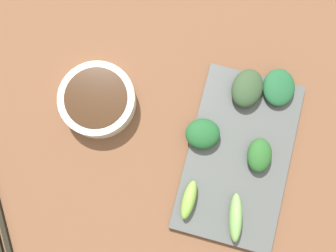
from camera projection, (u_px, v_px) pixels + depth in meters
tabletop at (189, 149)px, 0.62m from camera, size 2.10×2.10×0.02m
sauce_bowl at (98, 100)px, 0.60m from camera, size 0.13×0.13×0.04m
serving_plate at (239, 155)px, 0.60m from camera, size 0.17×0.30×0.01m
broccoli_leafy_0 at (259, 155)px, 0.58m from camera, size 0.05×0.06×0.03m
broccoli_stalk_1 at (189, 200)px, 0.57m from camera, size 0.02×0.07×0.02m
broccoli_leafy_2 at (279, 87)px, 0.60m from camera, size 0.06×0.07×0.02m
broccoli_leafy_3 at (203, 134)px, 0.58m from camera, size 0.07×0.07×0.03m
broccoli_leafy_4 at (247, 88)px, 0.60m from camera, size 0.06×0.08×0.03m
broccoli_stalk_5 at (236, 217)px, 0.56m from camera, size 0.04×0.08×0.03m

